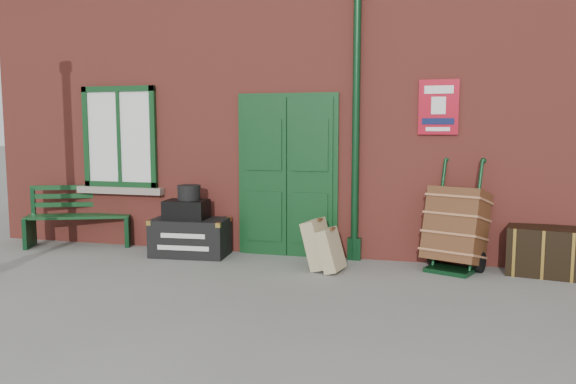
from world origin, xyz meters
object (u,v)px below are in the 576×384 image
(porter_trolley, at_px, (456,228))
(dark_trunk, at_px, (543,251))
(houdini_trunk, at_px, (190,237))
(bench, at_px, (80,214))

(porter_trolley, xyz_separation_m, dark_trunk, (1.03, 0.02, -0.24))
(houdini_trunk, distance_m, porter_trolley, 3.58)
(porter_trolley, bearing_deg, houdini_trunk, -155.80)
(bench, xyz_separation_m, porter_trolley, (5.49, -0.09, 0.06))
(bench, distance_m, porter_trolley, 5.49)
(bench, relative_size, porter_trolley, 1.15)
(houdini_trunk, height_order, dark_trunk, dark_trunk)
(bench, distance_m, dark_trunk, 6.52)
(houdini_trunk, bearing_deg, dark_trunk, -2.68)
(porter_trolley, bearing_deg, dark_trunk, 23.38)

